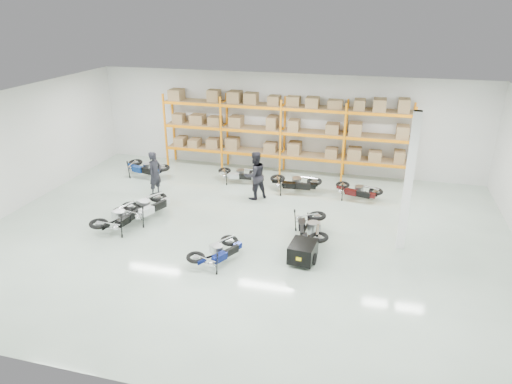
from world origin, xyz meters
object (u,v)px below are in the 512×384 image
(moto_blue_centre, at_px, (218,248))
(moto_back_b, at_px, (239,171))
(trailer, at_px, (303,252))
(moto_back_c, at_px, (295,180))
(moto_back_d, at_px, (358,188))
(moto_black_far_left, at_px, (120,213))
(moto_back_a, at_px, (145,165))
(moto_touring_right, at_px, (311,223))
(person_back, at_px, (255,175))
(moto_silver_left, at_px, (145,203))
(person_left, at_px, (155,174))

(moto_blue_centre, xyz_separation_m, moto_back_b, (-1.35, 6.69, 0.00))
(trailer, relative_size, moto_back_c, 0.85)
(moto_back_d, bearing_deg, trailer, -177.96)
(moto_blue_centre, height_order, moto_back_c, moto_back_c)
(moto_black_far_left, bearing_deg, moto_back_c, -125.92)
(moto_back_a, relative_size, moto_back_d, 1.15)
(moto_black_far_left, bearing_deg, moto_back_d, -137.07)
(moto_black_far_left, relative_size, moto_touring_right, 1.00)
(moto_back_c, distance_m, moto_back_d, 2.56)
(trailer, relative_size, person_back, 0.81)
(moto_black_far_left, bearing_deg, moto_blue_centre, 173.88)
(moto_back_a, xyz_separation_m, moto_back_d, (9.48, -0.17, -0.08))
(trailer, distance_m, moto_back_c, 5.61)
(moto_back_b, relative_size, moto_back_c, 0.90)
(moto_silver_left, xyz_separation_m, trailer, (6.11, -1.60, -0.22))
(moto_touring_right, height_order, moto_back_a, moto_back_a)
(moto_back_c, bearing_deg, moto_silver_left, 126.33)
(moto_blue_centre, bearing_deg, moto_silver_left, -4.77)
(moto_silver_left, relative_size, moto_back_a, 1.04)
(moto_back_c, bearing_deg, moto_black_far_left, 130.01)
(moto_silver_left, height_order, person_left, person_left)
(moto_back_a, distance_m, person_left, 2.35)
(moto_silver_left, xyz_separation_m, moto_back_d, (7.43, 3.79, -0.10))
(moto_black_far_left, xyz_separation_m, person_left, (-0.15, 3.08, 0.35))
(moto_black_far_left, relative_size, person_left, 1.02)
(person_back, bearing_deg, moto_back_a, -55.90)
(moto_blue_centre, bearing_deg, moto_back_d, -94.67)
(moto_silver_left, height_order, moto_back_a, moto_silver_left)
(trailer, distance_m, person_left, 7.71)
(moto_silver_left, bearing_deg, moto_touring_right, -157.53)
(person_left, relative_size, person_back, 0.94)
(moto_back_c, relative_size, person_back, 0.95)
(moto_back_c, height_order, moto_back_d, moto_back_c)
(person_back, bearing_deg, trailer, 76.73)
(moto_blue_centre, distance_m, trailer, 2.59)
(trailer, bearing_deg, moto_back_a, 151.21)
(moto_silver_left, relative_size, moto_back_b, 1.19)
(moto_back_a, distance_m, moto_back_c, 6.92)
(trailer, bearing_deg, moto_blue_centre, -159.24)
(moto_back_c, bearing_deg, moto_back_d, -94.03)
(moto_blue_centre, xyz_separation_m, moto_back_d, (3.82, 6.07, -0.00))
(moto_black_far_left, distance_m, moto_touring_right, 6.64)
(moto_back_a, bearing_deg, person_back, -87.94)
(moto_touring_right, distance_m, person_left, 7.06)
(person_left, bearing_deg, moto_touring_right, -94.87)
(person_left, bearing_deg, person_back, -67.02)
(moto_silver_left, height_order, moto_black_far_left, moto_silver_left)
(moto_blue_centre, relative_size, person_back, 0.85)
(moto_blue_centre, distance_m, moto_back_b, 6.82)
(moto_touring_right, xyz_separation_m, moto_back_d, (1.32, 3.79, -0.07))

